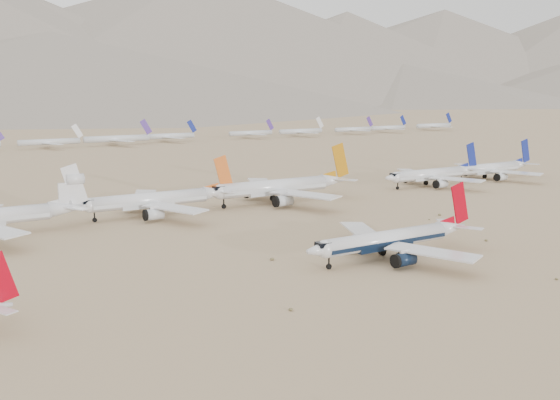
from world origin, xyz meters
The scene contains 9 objects.
ground centered at (0.00, 0.00, 0.00)m, with size 7000.00×7000.00×0.00m, color #88714F.
main_airliner centered at (-6.09, 2.09, 4.33)m, with size 44.65×43.61×15.76m.
row2_navy_widebody centered at (78.88, 74.80, 4.56)m, with size 45.90×44.89×16.33m.
row2_gold_tail centered at (8.48, 74.72, 5.31)m, with size 53.35×52.17×18.99m.
row2_orange_tail centered at (-34.43, 75.53, 4.79)m, with size 47.82×46.78×17.06m.
row2_blue_far centered at (114.01, 75.66, 4.52)m, with size 45.69×44.67×16.24m.
distant_storage_row centered at (43.48, 317.79, 4.40)m, with size 621.72×53.99×15.07m.
foothills centered at (526.68, 1100.00, 67.15)m, with size 4637.50×1395.00×155.00m.
desert_scrub centered at (-5.14, -30.91, 0.29)m, with size 261.14×121.67×0.63m.
Camera 1 is at (-98.86, -101.05, 37.53)m, focal length 40.00 mm.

